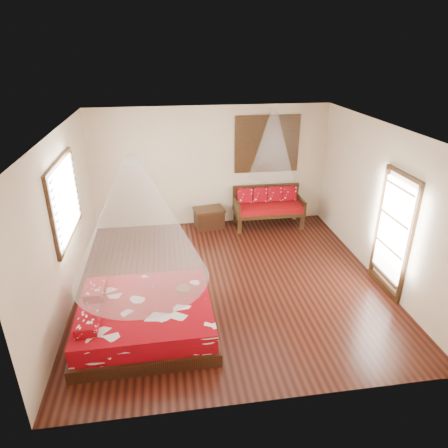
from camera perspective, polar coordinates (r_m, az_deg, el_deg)
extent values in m
cube|color=black|center=(7.50, 0.82, -8.26)|extent=(5.50, 5.50, 0.02)
cube|color=silver|center=(6.43, 0.97, 13.39)|extent=(5.50, 5.50, 0.02)
cube|color=beige|center=(6.98, -22.08, 0.30)|extent=(0.02, 5.50, 2.80)
cube|color=beige|center=(7.76, 21.47, 2.77)|extent=(0.02, 5.50, 2.80)
cube|color=beige|center=(9.42, -1.86, 8.16)|extent=(5.50, 0.02, 2.80)
cube|color=beige|center=(4.48, 6.75, -11.92)|extent=(5.50, 0.02, 2.80)
cube|color=black|center=(6.41, -10.93, -14.06)|extent=(2.07, 1.88, 0.20)
cube|color=#93040F|center=(6.26, -11.11, -12.26)|extent=(1.97, 1.78, 0.30)
cube|color=#93040F|center=(5.91, -18.86, -13.10)|extent=(0.30, 0.54, 0.14)
cube|color=#93040F|center=(6.54, -17.89, -8.97)|extent=(0.30, 0.54, 0.14)
cube|color=black|center=(9.21, 2.25, -0.15)|extent=(0.08, 0.08, 0.42)
cube|color=black|center=(9.59, 11.14, 0.41)|extent=(0.08, 0.08, 0.42)
cube|color=black|center=(9.75, 1.60, 1.31)|extent=(0.08, 0.08, 0.42)
cube|color=black|center=(10.11, 10.05, 1.79)|extent=(0.08, 0.08, 0.42)
cube|color=black|center=(9.57, 6.38, 1.80)|extent=(1.63, 0.72, 0.08)
cube|color=#990510|center=(9.53, 6.41, 2.41)|extent=(1.57, 0.66, 0.14)
cube|color=black|center=(9.76, 5.99, 4.09)|extent=(1.63, 0.06, 0.55)
cube|color=black|center=(9.35, 1.82, 2.44)|extent=(0.06, 0.72, 0.30)
cube|color=black|center=(9.73, 10.84, 2.91)|extent=(0.06, 0.72, 0.30)
cube|color=#93040F|center=(9.51, 3.00, 4.04)|extent=(0.34, 0.19, 0.36)
cube|color=#93040F|center=(9.58, 5.13, 4.14)|extent=(0.34, 0.19, 0.36)
cube|color=#93040F|center=(9.67, 7.22, 4.24)|extent=(0.34, 0.19, 0.36)
cube|color=#93040F|center=(9.77, 9.27, 4.32)|extent=(0.34, 0.19, 0.36)
cube|color=black|center=(9.53, -2.14, 0.74)|extent=(0.72, 0.57, 0.43)
cube|color=black|center=(9.44, -2.16, 2.07)|extent=(0.76, 0.61, 0.05)
cube|color=black|center=(9.49, 6.17, 11.27)|extent=(1.52, 0.06, 1.32)
cube|color=black|center=(9.48, 6.18, 11.26)|extent=(1.35, 0.04, 1.10)
cube|color=black|center=(7.04, -21.82, 3.21)|extent=(0.08, 1.74, 1.34)
cube|color=white|center=(7.03, -21.50, 3.23)|extent=(0.04, 1.54, 1.10)
cube|color=black|center=(7.40, 22.96, -1.48)|extent=(0.08, 1.02, 2.16)
cube|color=white|center=(7.35, 22.95, -0.79)|extent=(0.03, 0.82, 1.70)
cylinder|color=brown|center=(6.40, -5.82, -9.16)|extent=(0.22, 0.22, 0.03)
cone|color=white|center=(5.51, -12.36, 0.37)|extent=(1.93, 1.93, 1.80)
cone|color=white|center=(9.03, 6.94, 11.20)|extent=(1.02, 1.02, 1.50)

